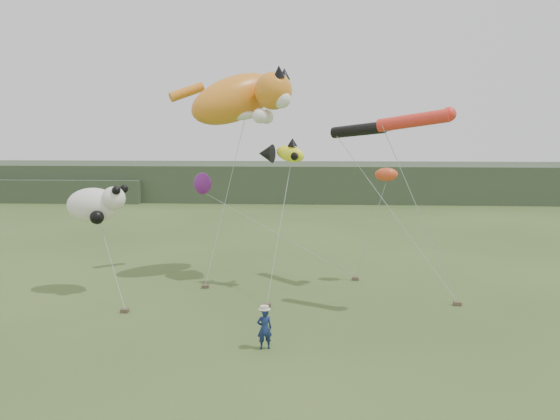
{
  "coord_description": "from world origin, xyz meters",
  "views": [
    {
      "loc": [
        0.97,
        -18.28,
        7.43
      ],
      "look_at": [
        -0.32,
        3.0,
        4.44
      ],
      "focal_mm": 35.0,
      "sensor_mm": 36.0,
      "label": 1
    }
  ],
  "objects": [
    {
      "name": "fish_kite",
      "position": [
        -0.53,
        7.61,
        6.52
      ],
      "size": [
        2.47,
        1.6,
        1.26
      ],
      "color": "#FDFF21",
      "rests_on": "ground"
    },
    {
      "name": "misc_kites",
      "position": [
        -1.15,
        10.02,
        5.03
      ],
      "size": [
        10.63,
        2.72,
        1.61
      ],
      "color": "#E24921",
      "rests_on": "ground"
    },
    {
      "name": "festival_attendant",
      "position": [
        -0.66,
        -0.19,
        0.73
      ],
      "size": [
        0.6,
        0.47,
        1.45
      ],
      "primitive_type": "imported",
      "rotation": [
        0.0,
        0.0,
        3.4
      ],
      "color": "navy",
      "rests_on": "ground"
    },
    {
      "name": "cat_kite",
      "position": [
        -2.59,
        9.63,
        9.23
      ],
      "size": [
        6.6,
        4.92,
        3.79
      ],
      "color": "orange",
      "rests_on": "ground"
    },
    {
      "name": "sandbag_anchors",
      "position": [
        -0.3,
        5.8,
        0.08
      ],
      "size": [
        14.48,
        5.95,
        0.16
      ],
      "color": "brown",
      "rests_on": "ground"
    },
    {
      "name": "panda_kite",
      "position": [
        -9.07,
        6.26,
        4.17
      ],
      "size": [
        2.88,
        1.86,
        1.79
      ],
      "color": "white",
      "rests_on": "ground"
    },
    {
      "name": "tube_kites",
      "position": [
        4.25,
        6.48,
        7.81
      ],
      "size": [
        4.79,
        6.28,
        1.28
      ],
      "color": "black",
      "rests_on": "ground"
    },
    {
      "name": "ground",
      "position": [
        0.0,
        0.0,
        0.0
      ],
      "size": [
        120.0,
        120.0,
        0.0
      ],
      "primitive_type": "plane",
      "color": "#385123",
      "rests_on": "ground"
    },
    {
      "name": "headland",
      "position": [
        -3.11,
        44.69,
        1.92
      ],
      "size": [
        90.0,
        13.0,
        4.0
      ],
      "color": "#2D3D28",
      "rests_on": "ground"
    }
  ]
}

